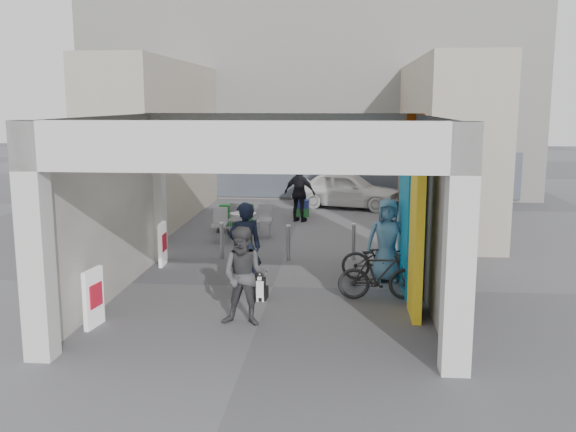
# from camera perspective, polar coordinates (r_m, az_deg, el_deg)

# --- Properties ---
(ground) EXTENTS (90.00, 90.00, 0.00)m
(ground) POSITION_cam_1_polar(r_m,az_deg,el_deg) (13.29, -1.36, -6.30)
(ground) COLOR #545459
(ground) RESTS_ON ground
(arcade_canopy) EXTENTS (6.40, 6.45, 6.40)m
(arcade_canopy) POSITION_cam_1_polar(r_m,az_deg,el_deg) (11.97, 0.74, 3.14)
(arcade_canopy) COLOR silver
(arcade_canopy) RESTS_ON ground
(far_building) EXTENTS (18.00, 4.08, 8.00)m
(far_building) POSITION_cam_1_polar(r_m,az_deg,el_deg) (26.70, 1.93, 10.58)
(far_building) COLOR silver
(far_building) RESTS_ON ground
(plaza_bldg_left) EXTENTS (2.00, 9.00, 5.00)m
(plaza_bldg_left) POSITION_cam_1_polar(r_m,az_deg,el_deg) (21.05, -11.45, 6.48)
(plaza_bldg_left) COLOR #A7A08A
(plaza_bldg_left) RESTS_ON ground
(plaza_bldg_right) EXTENTS (2.00, 9.00, 5.00)m
(plaza_bldg_right) POSITION_cam_1_polar(r_m,az_deg,el_deg) (20.45, 13.70, 6.29)
(plaza_bldg_right) COLOR #A7A08A
(plaza_bldg_right) RESTS_ON ground
(bollard_left) EXTENTS (0.09, 0.09, 0.87)m
(bollard_left) POSITION_cam_1_polar(r_m,az_deg,el_deg) (15.64, -5.91, -2.20)
(bollard_left) COLOR #92949A
(bollard_left) RESTS_ON ground
(bollard_center) EXTENTS (0.09, 0.09, 0.84)m
(bollard_center) POSITION_cam_1_polar(r_m,az_deg,el_deg) (15.39, 0.04, -2.41)
(bollard_center) COLOR #92949A
(bollard_center) RESTS_ON ground
(bollard_right) EXTENTS (0.09, 0.09, 0.87)m
(bollard_right) POSITION_cam_1_polar(r_m,az_deg,el_deg) (15.48, 5.86, -2.33)
(bollard_right) COLOR #92949A
(bollard_right) RESTS_ON ground
(advert_board_near) EXTENTS (0.17, 0.56, 1.00)m
(advert_board_near) POSITION_cam_1_polar(r_m,az_deg,el_deg) (11.34, -16.89, -6.96)
(advert_board_near) COLOR white
(advert_board_near) RESTS_ON ground
(advert_board_far) EXTENTS (0.13, 0.55, 1.00)m
(advert_board_far) POSITION_cam_1_polar(r_m,az_deg,el_deg) (15.17, -11.09, -2.45)
(advert_board_far) COLOR white
(advert_board_far) RESTS_ON ground
(cafe_set) EXTENTS (1.53, 1.24, 0.93)m
(cafe_set) POSITION_cam_1_polar(r_m,az_deg,el_deg) (17.86, -4.23, -0.99)
(cafe_set) COLOR #A7A8AD
(cafe_set) RESTS_ON ground
(produce_stand) EXTENTS (1.17, 0.64, 0.77)m
(produce_stand) POSITION_cam_1_polar(r_m,az_deg,el_deg) (18.91, -4.65, -0.44)
(produce_stand) COLOR black
(produce_stand) RESTS_ON ground
(crate_stack) EXTENTS (0.47, 0.38, 0.56)m
(crate_stack) POSITION_cam_1_polar(r_m,az_deg,el_deg) (21.32, 1.23, 0.71)
(crate_stack) COLOR #1B6026
(crate_stack) RESTS_ON ground
(border_collie) EXTENTS (0.23, 0.45, 0.62)m
(border_collie) POSITION_cam_1_polar(r_m,az_deg,el_deg) (12.37, -2.44, -6.38)
(border_collie) COLOR black
(border_collie) RESTS_ON ground
(man_with_dog) EXTENTS (0.79, 0.66, 1.84)m
(man_with_dog) POSITION_cam_1_polar(r_m,az_deg,el_deg) (12.63, -3.86, -2.88)
(man_with_dog) COLOR black
(man_with_dog) RESTS_ON ground
(man_back_turned) EXTENTS (0.88, 0.71, 1.70)m
(man_back_turned) POSITION_cam_1_polar(r_m,az_deg,el_deg) (10.89, -3.87, -5.37)
(man_back_turned) COLOR #404043
(man_back_turned) RESTS_ON ground
(man_elderly) EXTENTS (0.87, 0.57, 1.77)m
(man_elderly) POSITION_cam_1_polar(r_m,az_deg,el_deg) (13.67, 8.79, -2.13)
(man_elderly) COLOR teal
(man_elderly) RESTS_ON ground
(man_crates) EXTENTS (1.15, 0.82, 1.82)m
(man_crates) POSITION_cam_1_polar(r_m,az_deg,el_deg) (20.30, 1.05, 2.03)
(man_crates) COLOR black
(man_crates) RESTS_ON ground
(bicycle_front) EXTENTS (1.81, 0.68, 0.94)m
(bicycle_front) POSITION_cam_1_polar(r_m,az_deg,el_deg) (13.78, 8.52, -3.79)
(bicycle_front) COLOR black
(bicycle_front) RESTS_ON ground
(bicycle_rear) EXTENTS (1.62, 0.56, 0.96)m
(bicycle_rear) POSITION_cam_1_polar(r_m,az_deg,el_deg) (12.46, 8.13, -5.24)
(bicycle_rear) COLOR black
(bicycle_rear) RESTS_ON ground
(white_van) EXTENTS (4.15, 2.57, 1.32)m
(white_van) POSITION_cam_1_polar(r_m,az_deg,el_deg) (23.14, 5.25, 2.36)
(white_van) COLOR white
(white_van) RESTS_ON ground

